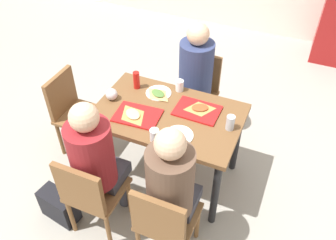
# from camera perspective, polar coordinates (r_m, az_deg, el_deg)

# --- Properties ---
(ground_plane) EXTENTS (10.00, 10.00, 0.02)m
(ground_plane) POSITION_cam_1_polar(r_m,az_deg,el_deg) (3.42, 0.00, -8.71)
(ground_plane) COLOR #9E998E
(main_table) EXTENTS (1.20, 0.76, 0.76)m
(main_table) POSITION_cam_1_polar(r_m,az_deg,el_deg) (2.94, 0.00, -0.41)
(main_table) COLOR brown
(main_table) RESTS_ON ground_plane
(chair_near_left) EXTENTS (0.40, 0.40, 0.83)m
(chair_near_left) POSITION_cam_1_polar(r_m,az_deg,el_deg) (2.73, -12.43, -11.35)
(chair_near_left) COLOR brown
(chair_near_left) RESTS_ON ground_plane
(chair_near_right) EXTENTS (0.40, 0.40, 0.83)m
(chair_near_right) POSITION_cam_1_polar(r_m,az_deg,el_deg) (2.54, -0.66, -15.91)
(chair_near_right) COLOR brown
(chair_near_right) RESTS_ON ground_plane
(chair_far_side) EXTENTS (0.40, 0.40, 0.83)m
(chair_far_side) POSITION_cam_1_polar(r_m,az_deg,el_deg) (3.60, 4.84, 5.04)
(chair_far_side) COLOR brown
(chair_far_side) RESTS_ON ground_plane
(chair_left_end) EXTENTS (0.40, 0.40, 0.83)m
(chair_left_end) POSITION_cam_1_polar(r_m,az_deg,el_deg) (3.46, -15.10, 1.80)
(chair_left_end) COLOR brown
(chair_left_end) RESTS_ON ground_plane
(person_in_red) EXTENTS (0.32, 0.42, 1.24)m
(person_in_red) POSITION_cam_1_polar(r_m,az_deg,el_deg) (2.62, -11.56, -5.90)
(person_in_red) COLOR #383842
(person_in_red) RESTS_ON ground_plane
(person_in_brown_jacket) EXTENTS (0.32, 0.42, 1.24)m
(person_in_brown_jacket) POSITION_cam_1_polar(r_m,az_deg,el_deg) (2.41, 0.66, -10.19)
(person_in_brown_jacket) COLOR #383842
(person_in_brown_jacket) RESTS_ON ground_plane
(person_far_side) EXTENTS (0.32, 0.42, 1.24)m
(person_far_side) POSITION_cam_1_polar(r_m,az_deg,el_deg) (3.35, 4.26, 7.11)
(person_far_side) COLOR #383842
(person_far_side) RESTS_ON ground_plane
(tray_red_near) EXTENTS (0.38, 0.29, 0.02)m
(tray_red_near) POSITION_cam_1_polar(r_m,az_deg,el_deg) (2.84, -4.94, 0.74)
(tray_red_near) COLOR red
(tray_red_near) RESTS_ON main_table
(tray_red_far) EXTENTS (0.36, 0.26, 0.02)m
(tray_red_far) POSITION_cam_1_polar(r_m,az_deg,el_deg) (2.89, 4.71, 1.53)
(tray_red_far) COLOR red
(tray_red_far) RESTS_ON main_table
(paper_plate_center) EXTENTS (0.22, 0.22, 0.01)m
(paper_plate_center) POSITION_cam_1_polar(r_m,az_deg,el_deg) (3.07, -1.54, 4.38)
(paper_plate_center) COLOR white
(paper_plate_center) RESTS_ON main_table
(paper_plate_near_edge) EXTENTS (0.22, 0.22, 0.01)m
(paper_plate_near_edge) POSITION_cam_1_polar(r_m,az_deg,el_deg) (2.67, 1.76, -2.47)
(paper_plate_near_edge) COLOR white
(paper_plate_near_edge) RESTS_ON main_table
(pizza_slice_a) EXTENTS (0.25, 0.24, 0.02)m
(pizza_slice_a) POSITION_cam_1_polar(r_m,az_deg,el_deg) (2.83, -5.69, 0.89)
(pizza_slice_a) COLOR #C68C47
(pizza_slice_a) RESTS_ON tray_red_near
(pizza_slice_b) EXTENTS (0.23, 0.21, 0.02)m
(pizza_slice_b) POSITION_cam_1_polar(r_m,az_deg,el_deg) (2.89, 5.15, 1.92)
(pizza_slice_b) COLOR #C68C47
(pizza_slice_b) RESTS_ON tray_red_far
(pizza_slice_c) EXTENTS (0.22, 0.20, 0.02)m
(pizza_slice_c) POSITION_cam_1_polar(r_m,az_deg,el_deg) (3.04, -1.63, 4.24)
(pizza_slice_c) COLOR #DBAD60
(pizza_slice_c) RESTS_ON paper_plate_center
(plastic_cup_a) EXTENTS (0.07, 0.07, 0.10)m
(plastic_cup_a) POSITION_cam_1_polar(r_m,az_deg,el_deg) (3.08, 1.87, 5.57)
(plastic_cup_a) COLOR white
(plastic_cup_a) RESTS_ON main_table
(plastic_cup_b) EXTENTS (0.07, 0.07, 0.10)m
(plastic_cup_b) POSITION_cam_1_polar(r_m,az_deg,el_deg) (2.61, -2.20, -2.44)
(plastic_cup_b) COLOR white
(plastic_cup_b) RESTS_ON main_table
(soda_can) EXTENTS (0.07, 0.07, 0.12)m
(soda_can) POSITION_cam_1_polar(r_m,az_deg,el_deg) (2.73, 10.00, -0.42)
(soda_can) COLOR #B7BCC6
(soda_can) RESTS_ON main_table
(condiment_bottle) EXTENTS (0.06, 0.06, 0.16)m
(condiment_bottle) POSITION_cam_1_polar(r_m,az_deg,el_deg) (3.10, -5.10, 6.41)
(condiment_bottle) COLOR red
(condiment_bottle) RESTS_ON main_table
(foil_bundle) EXTENTS (0.10, 0.10, 0.10)m
(foil_bundle) POSITION_cam_1_polar(r_m,az_deg,el_deg) (3.02, -9.06, 4.12)
(foil_bundle) COLOR silver
(foil_bundle) RESTS_ON main_table
(handbag) EXTENTS (0.34, 0.21, 0.28)m
(handbag) POSITION_cam_1_polar(r_m,az_deg,el_deg) (3.16, -17.11, -13.02)
(handbag) COLOR black
(handbag) RESTS_ON ground_plane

